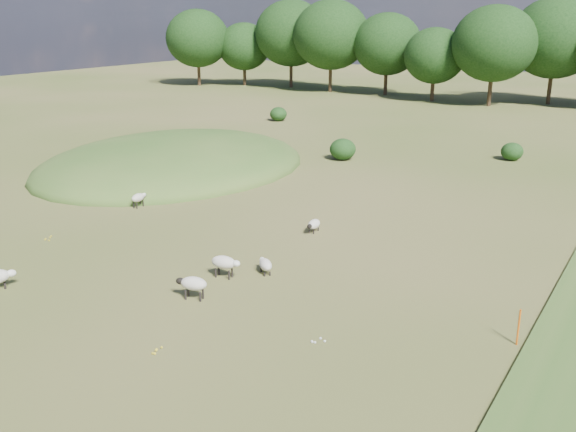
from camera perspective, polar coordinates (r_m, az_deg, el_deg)
The scene contains 10 objects.
ground at distance 44.14m, azimuth 8.79°, elevation 4.51°, with size 160.00×160.00×0.00m, color #3C561A.
mound at distance 43.84m, azimuth -10.13°, elevation 4.35°, with size 16.00×20.00×4.00m, color #33561E.
treeline at distance 77.25m, azimuth 19.08°, elevation 14.23°, with size 96.28×14.66×11.70m.
shrubs at distance 50.41m, azimuth 6.19°, elevation 7.03°, with size 24.71×13.69×1.50m.
marker_post at distance 21.24m, azimuth 19.81°, elevation -9.29°, with size 0.06×0.06×1.20m, color #D8590C.
sheep_0 at distance 25.33m, azimuth -2.04°, elevation -4.32°, with size 1.01×0.93×0.60m.
sheep_1 at distance 34.80m, azimuth -13.15°, elevation 1.60°, with size 0.49×1.04×0.75m.
sheep_2 at distance 30.03m, azimuth 2.30°, elevation -0.75°, with size 0.52×1.08×0.61m.
sheep_3 at distance 24.97m, azimuth -5.67°, elevation -4.15°, with size 1.26×0.68×0.89m.
sheep_5 at distance 23.28m, azimuth -8.46°, elevation -5.97°, with size 1.24×0.77×0.86m.
Camera 1 is at (16.67, -19.68, 9.82)m, focal length 40.00 mm.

